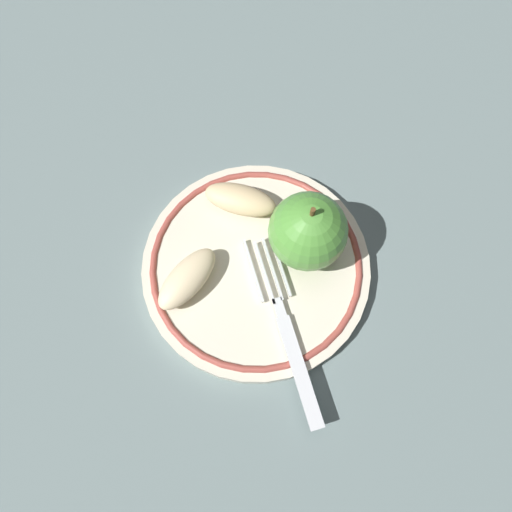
# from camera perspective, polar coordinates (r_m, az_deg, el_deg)

# --- Properties ---
(ground_plane) EXTENTS (2.00, 2.00, 0.00)m
(ground_plane) POSITION_cam_1_polar(r_m,az_deg,el_deg) (0.45, -1.38, -3.76)
(ground_plane) COLOR slate
(plate) EXTENTS (0.20, 0.20, 0.02)m
(plate) POSITION_cam_1_polar(r_m,az_deg,el_deg) (0.45, -0.00, -1.24)
(plate) COLOR beige
(plate) RESTS_ON ground_plane
(apple_red_whole) EXTENTS (0.07, 0.07, 0.08)m
(apple_red_whole) POSITION_cam_1_polar(r_m,az_deg,el_deg) (0.42, 5.95, 2.82)
(apple_red_whole) COLOR #549A3B
(apple_red_whole) RESTS_ON plate
(apple_slice_front) EXTENTS (0.07, 0.07, 0.02)m
(apple_slice_front) POSITION_cam_1_polar(r_m,az_deg,el_deg) (0.46, -1.81, 6.48)
(apple_slice_front) COLOR beige
(apple_slice_front) RESTS_ON plate
(apple_slice_back) EXTENTS (0.05, 0.07, 0.02)m
(apple_slice_back) POSITION_cam_1_polar(r_m,az_deg,el_deg) (0.43, -7.88, -2.59)
(apple_slice_back) COLOR beige
(apple_slice_back) RESTS_ON plate
(fork) EXTENTS (0.17, 0.05, 0.00)m
(fork) POSITION_cam_1_polar(r_m,az_deg,el_deg) (0.43, 3.57, -8.66)
(fork) COLOR silver
(fork) RESTS_ON plate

